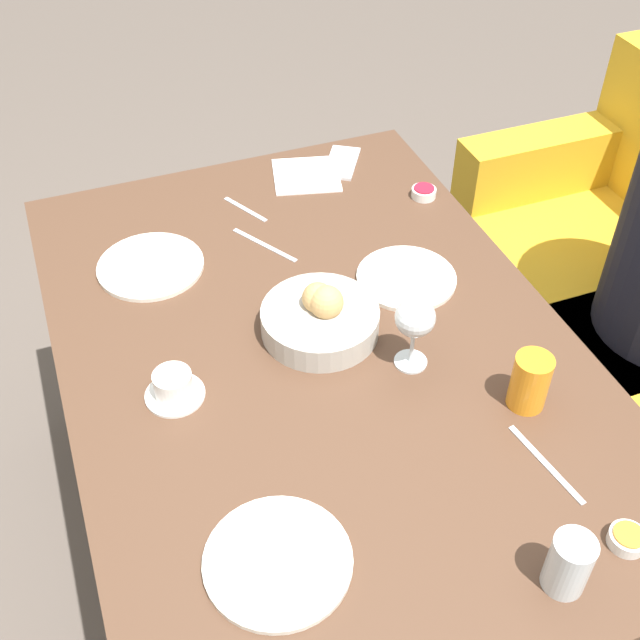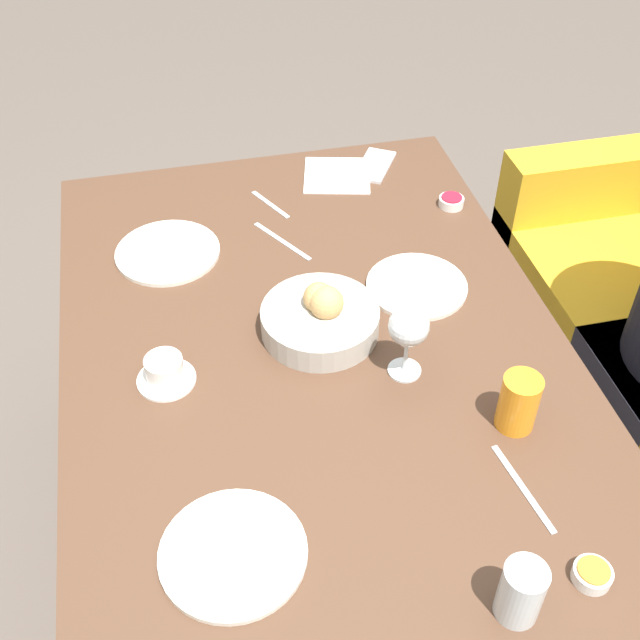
{
  "view_description": "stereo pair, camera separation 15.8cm",
  "coord_description": "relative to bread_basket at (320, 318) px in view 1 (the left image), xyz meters",
  "views": [
    {
      "loc": [
        1.05,
        -0.39,
        1.87
      ],
      "look_at": [
        -0.04,
        0.02,
        0.79
      ],
      "focal_mm": 45.0,
      "sensor_mm": 36.0,
      "label": 1
    },
    {
      "loc": [
        1.09,
        -0.24,
        1.87
      ],
      "look_at": [
        -0.04,
        0.02,
        0.79
      ],
      "focal_mm": 45.0,
      "sensor_mm": 36.0,
      "label": 2
    }
  ],
  "objects": [
    {
      "name": "plate_near_right",
      "position": [
        0.46,
        -0.24,
        -0.03
      ],
      "size": [
        0.23,
        0.23,
        0.01
      ],
      "color": "silver",
      "rests_on": "dining_table"
    },
    {
      "name": "jam_bowl_honey",
      "position": [
        0.62,
        0.28,
        -0.02
      ],
      "size": [
        0.06,
        0.06,
        0.03
      ],
      "color": "white",
      "rests_on": "dining_table"
    },
    {
      "name": "plate_far_center",
      "position": [
        -0.08,
        0.23,
        -0.03
      ],
      "size": [
        0.21,
        0.21,
        0.01
      ],
      "color": "silver",
      "rests_on": "dining_table"
    },
    {
      "name": "juice_glass",
      "position": [
        0.31,
        0.28,
        0.02
      ],
      "size": [
        0.07,
        0.07,
        0.11
      ],
      "color": "orange",
      "rests_on": "dining_table"
    },
    {
      "name": "cell_phone",
      "position": [
        -0.56,
        0.27,
        -0.03
      ],
      "size": [
        0.17,
        0.14,
        0.01
      ],
      "color": "silver",
      "rests_on": "dining_table"
    },
    {
      "name": "knife_silver",
      "position": [
        -0.31,
        -0.02,
        -0.03
      ],
      "size": [
        0.17,
        0.1,
        0.0
      ],
      "color": "#B7B7BC",
      "rests_on": "dining_table"
    },
    {
      "name": "fork_silver",
      "position": [
        0.45,
        0.24,
        -0.03
      ],
      "size": [
        0.19,
        0.04,
        0.0
      ],
      "color": "#B7B7BC",
      "rests_on": "dining_table"
    },
    {
      "name": "bread_basket",
      "position": [
        0.0,
        0.0,
        0.0
      ],
      "size": [
        0.24,
        0.24,
        0.11
      ],
      "color": "#B2ADA3",
      "rests_on": "dining_table"
    },
    {
      "name": "coffee_cup",
      "position": [
        0.07,
        -0.31,
        -0.01
      ],
      "size": [
        0.11,
        0.11,
        0.06
      ],
      "color": "white",
      "rests_on": "dining_table"
    },
    {
      "name": "jam_bowl_berry",
      "position": [
        -0.35,
        0.4,
        -0.02
      ],
      "size": [
        0.06,
        0.06,
        0.03
      ],
      "color": "white",
      "rests_on": "dining_table"
    },
    {
      "name": "dining_table",
      "position": [
        0.04,
        -0.02,
        -0.13
      ],
      "size": [
        1.43,
        0.98,
        0.76
      ],
      "color": "#4C3323",
      "rests_on": "ground_plane"
    },
    {
      "name": "wine_glass",
      "position": [
        0.15,
        0.13,
        0.08
      ],
      "size": [
        0.08,
        0.08,
        0.16
      ],
      "color": "silver",
      "rests_on": "dining_table"
    },
    {
      "name": "plate_near_left",
      "position": [
        -0.32,
        -0.28,
        -0.03
      ],
      "size": [
        0.23,
        0.23,
        0.01
      ],
      "color": "silver",
      "rests_on": "dining_table"
    },
    {
      "name": "water_tumbler",
      "position": [
        0.64,
        0.14,
        0.02
      ],
      "size": [
        0.06,
        0.06,
        0.11
      ],
      "color": "silver",
      "rests_on": "dining_table"
    },
    {
      "name": "spoon_coffee",
      "position": [
        -0.46,
        -0.02,
        -0.03
      ],
      "size": [
        0.13,
        0.07,
        0.0
      ],
      "color": "#B7B7BC",
      "rests_on": "dining_table"
    },
    {
      "name": "ground_plane",
      "position": [
        0.04,
        -0.02,
        -0.79
      ],
      "size": [
        10.0,
        10.0,
        0.0
      ],
      "primitive_type": "plane",
      "color": "#564C44"
    },
    {
      "name": "napkin",
      "position": [
        -0.54,
        0.17,
        -0.03
      ],
      "size": [
        0.2,
        0.2,
        0.0
      ],
      "color": "white",
      "rests_on": "dining_table"
    }
  ]
}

